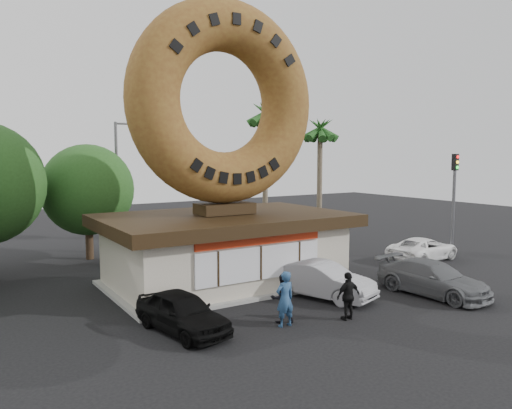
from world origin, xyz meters
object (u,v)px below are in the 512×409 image
at_px(person_left, 285,299).
at_px(car_grey, 433,278).
at_px(giant_donut, 224,102).
at_px(traffic_signal, 454,192).
at_px(street_lamp, 119,180).
at_px(person_center, 282,298).
at_px(car_silver, 322,280).
at_px(car_black, 182,312).
at_px(donut_shop, 225,246).
at_px(person_right, 348,296).
at_px(car_white, 423,249).

height_order(person_left, car_grey, person_left).
height_order(giant_donut, traffic_signal, giant_donut).
distance_m(street_lamp, car_grey, 18.92).
bearing_deg(person_center, car_silver, -136.48).
distance_m(person_left, car_black, 3.59).
relative_size(donut_shop, person_center, 6.32).
relative_size(giant_donut, car_black, 2.25).
height_order(traffic_signal, person_right, traffic_signal).
relative_size(car_black, car_white, 0.87).
bearing_deg(person_right, car_black, -18.74).
xyz_separation_m(giant_donut, car_black, (-4.34, -4.88, -7.69)).
distance_m(car_silver, car_grey, 4.84).
bearing_deg(traffic_signal, person_left, -164.12).
bearing_deg(donut_shop, car_white, -7.05).
relative_size(donut_shop, car_white, 2.38).
xyz_separation_m(giant_donut, car_silver, (2.36, -4.22, -7.64)).
xyz_separation_m(street_lamp, person_right, (3.18, -16.95, -3.59)).
height_order(person_left, person_right, person_left).
xyz_separation_m(person_left, person_right, (2.38, -0.66, -0.10)).
distance_m(person_left, person_right, 2.47).
xyz_separation_m(giant_donut, street_lamp, (-1.86, 10.00, -3.91)).
xyz_separation_m(traffic_signal, car_silver, (-11.64, -2.21, -3.12)).
xyz_separation_m(giant_donut, car_grey, (6.64, -6.48, -7.66)).
bearing_deg(person_right, giant_donut, -77.89).
height_order(giant_donut, street_lamp, giant_donut).
bearing_deg(street_lamp, traffic_signal, -37.14).
bearing_deg(giant_donut, street_lamp, 100.51).
xyz_separation_m(person_center, car_white, (12.98, 4.38, -0.23)).
bearing_deg(car_black, person_right, -30.11).
bearing_deg(person_left, car_black, -23.56).
height_order(car_silver, car_white, car_silver).
distance_m(giant_donut, car_black, 10.09).
relative_size(donut_shop, car_silver, 2.46).
height_order(traffic_signal, car_black, traffic_signal).
relative_size(traffic_signal, person_center, 3.43).
xyz_separation_m(donut_shop, car_grey, (6.64, -6.46, -1.04)).
height_order(car_black, car_silver, car_silver).
height_order(person_center, car_black, person_center).
bearing_deg(person_left, street_lamp, -87.51).
xyz_separation_m(giant_donut, person_right, (1.33, -6.95, -7.50)).
distance_m(street_lamp, person_left, 16.68).
height_order(street_lamp, traffic_signal, street_lamp).
bearing_deg(person_center, donut_shop, -82.29).
bearing_deg(car_silver, street_lamp, 87.18).
bearing_deg(traffic_signal, car_white, 165.38).
distance_m(donut_shop, street_lamp, 10.54).
bearing_deg(car_silver, car_grey, -47.14).
height_order(person_right, car_silver, person_right).
bearing_deg(traffic_signal, person_center, -165.37).
relative_size(giant_donut, car_silver, 2.02).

